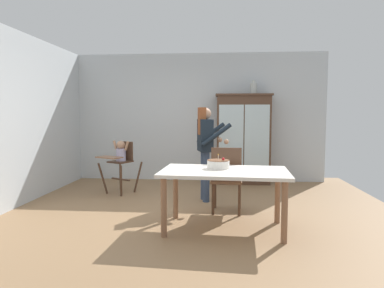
# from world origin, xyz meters

# --- Properties ---
(ground_plane) EXTENTS (6.24, 6.24, 0.00)m
(ground_plane) POSITION_xyz_m (0.00, 0.00, 0.00)
(ground_plane) COLOR #93704C
(wall_back) EXTENTS (5.32, 0.06, 2.70)m
(wall_back) POSITION_xyz_m (0.00, 2.63, 1.35)
(wall_back) COLOR silver
(wall_back) RESTS_ON ground_plane
(wall_left) EXTENTS (0.06, 5.32, 2.70)m
(wall_left) POSITION_xyz_m (-2.63, 0.00, 1.35)
(wall_left) COLOR silver
(wall_left) RESTS_ON ground_plane
(china_cabinet) EXTENTS (1.13, 0.48, 1.83)m
(china_cabinet) POSITION_xyz_m (0.95, 2.37, 0.92)
(china_cabinet) COLOR #4C3323
(china_cabinet) RESTS_ON ground_plane
(ceramic_vase) EXTENTS (0.13, 0.13, 0.27)m
(ceramic_vase) POSITION_xyz_m (1.14, 2.37, 1.95)
(ceramic_vase) COLOR #B2B7B2
(ceramic_vase) RESTS_ON china_cabinet
(high_chair_with_toddler) EXTENTS (0.77, 0.83, 0.95)m
(high_chair_with_toddler) POSITION_xyz_m (-1.30, 1.27, 0.65)
(high_chair_with_toddler) COLOR #4C3323
(high_chair_with_toddler) RESTS_ON ground_plane
(adult_person) EXTENTS (0.59, 0.58, 1.53)m
(adult_person) POSITION_xyz_m (0.24, 0.87, 0.97)
(adult_person) COLOR #33425B
(adult_person) RESTS_ON ground_plane
(dining_table) EXTENTS (1.59, 0.99, 0.74)m
(dining_table) POSITION_xyz_m (0.54, -0.53, 0.65)
(dining_table) COLOR silver
(dining_table) RESTS_ON ground_plane
(birthday_cake) EXTENTS (0.28, 0.28, 0.19)m
(birthday_cake) POSITION_xyz_m (0.46, -0.40, 0.79)
(birthday_cake) COLOR white
(birthday_cake) RESTS_ON dining_table
(dining_chair_far_side) EXTENTS (0.47, 0.47, 0.96)m
(dining_chair_far_side) POSITION_xyz_m (0.58, 0.14, 0.56)
(dining_chair_far_side) COLOR #4C3323
(dining_chair_far_side) RESTS_ON ground_plane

